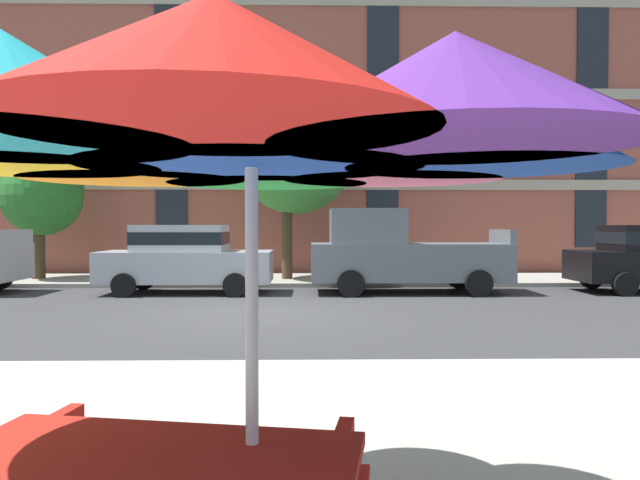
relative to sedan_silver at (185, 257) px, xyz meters
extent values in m
plane|color=#38383A|center=(2.14, -3.70, -0.95)|extent=(120.00, 120.00, 0.00)
cube|color=#9E998E|center=(2.14, 3.10, -0.89)|extent=(56.00, 3.60, 0.12)
cube|color=#934C3D|center=(2.14, 11.30, 7.05)|extent=(44.33, 12.00, 16.00)
cube|color=#9E937F|center=(2.14, 5.26, 2.25)|extent=(43.45, 0.08, 0.36)
cube|color=#9E937F|center=(2.14, 5.26, 5.45)|extent=(43.45, 0.08, 0.36)
cube|color=#9E937F|center=(2.14, 5.26, 8.65)|extent=(43.45, 0.08, 0.36)
cube|color=black|center=(-1.56, 5.27, 7.45)|extent=(1.10, 0.06, 14.80)
cube|color=black|center=(5.83, 5.27, 7.45)|extent=(1.10, 0.06, 14.80)
cube|color=black|center=(13.22, 5.27, 7.45)|extent=(1.10, 0.06, 14.80)
cube|color=#A8AAB2|center=(-4.40, 0.00, 0.53)|extent=(0.16, 1.75, 0.36)
cube|color=#A8AAB2|center=(0.05, 0.00, -0.25)|extent=(4.40, 1.76, 0.80)
cube|color=#A8AAB2|center=(-0.10, 0.00, 0.49)|extent=(2.30, 1.55, 0.68)
cube|color=black|center=(-0.10, 0.00, 0.49)|extent=(2.32, 1.57, 0.32)
cylinder|color=black|center=(1.42, 0.88, -0.65)|extent=(0.60, 0.22, 0.60)
cylinder|color=black|center=(1.42, -0.88, -0.65)|extent=(0.60, 0.22, 0.60)
cylinder|color=black|center=(-1.31, 0.88, -0.65)|extent=(0.60, 0.22, 0.60)
cylinder|color=black|center=(-1.31, -0.88, -0.65)|extent=(0.60, 0.22, 0.60)
cube|color=slate|center=(5.85, 0.00, -0.13)|extent=(5.10, 1.90, 0.96)
cube|color=slate|center=(4.75, 0.00, 0.80)|extent=(1.90, 1.75, 0.90)
cube|color=slate|center=(8.32, 0.00, 0.53)|extent=(0.16, 1.75, 0.36)
cylinder|color=black|center=(7.43, 0.95, -0.61)|extent=(0.68, 0.22, 0.68)
cylinder|color=black|center=(7.43, -0.95, -0.61)|extent=(0.68, 0.22, 0.68)
cylinder|color=black|center=(4.27, 0.95, -0.61)|extent=(0.68, 0.22, 0.68)
cylinder|color=black|center=(4.27, -0.95, -0.61)|extent=(0.68, 0.22, 0.68)
cylinder|color=black|center=(11.13, 0.88, -0.65)|extent=(0.60, 0.22, 0.60)
cylinder|color=black|center=(11.13, -0.88, -0.65)|extent=(0.60, 0.22, 0.60)
cylinder|color=#4C3823|center=(-5.17, 3.05, 0.04)|extent=(0.40, 0.40, 1.99)
sphere|color=#236023|center=(-4.92, 3.15, 1.84)|extent=(1.88, 1.88, 1.88)
sphere|color=#236023|center=(-4.84, 2.75, 1.91)|extent=(1.90, 1.90, 1.90)
sphere|color=#236023|center=(-5.08, 3.19, 1.97)|extent=(2.44, 2.44, 2.44)
sphere|color=#236023|center=(-5.02, 3.01, 1.72)|extent=(2.42, 2.42, 2.42)
cylinder|color=#4C3823|center=(2.56, 2.82, 0.47)|extent=(0.33, 0.33, 2.84)
sphere|color=#387F33|center=(2.82, 2.92, 3.01)|extent=(3.69, 3.69, 3.69)
sphere|color=#387F33|center=(2.44, 2.78, 3.30)|extent=(2.52, 2.52, 2.52)
sphere|color=#387F33|center=(2.78, 2.77, 3.22)|extent=(2.82, 2.82, 2.82)
cylinder|color=silver|center=(2.97, -12.70, 0.25)|extent=(0.06, 0.06, 2.40)
cone|color=blue|center=(4.02, -12.70, 1.26)|extent=(1.25, 1.25, 0.37)
cone|color=#E5668C|center=(3.71, -11.96, 1.26)|extent=(1.25, 1.25, 0.37)
cone|color=green|center=(2.97, -11.66, 1.26)|extent=(1.25, 1.25, 0.37)
cone|color=orange|center=(2.23, -11.96, 1.26)|extent=(1.25, 1.25, 0.37)
cone|color=yellow|center=(1.93, -12.70, 1.26)|extent=(1.25, 1.25, 0.37)
cone|color=#199EB2|center=(2.23, -13.44, 1.26)|extent=(1.25, 1.25, 0.37)
cone|color=red|center=(2.97, -13.74, 1.26)|extent=(1.25, 1.25, 0.37)
cone|color=#662D9E|center=(3.71, -13.44, 1.26)|extent=(1.25, 1.25, 0.37)
cone|color=blue|center=(2.97, -12.70, 1.30)|extent=(1.56, 1.56, 0.45)
cube|color=red|center=(2.55, -12.80, -0.21)|extent=(1.91, 1.10, 0.06)
cube|color=red|center=(2.65, -12.19, -0.51)|extent=(1.82, 0.59, 0.05)
camera|label=1|loc=(3.23, -15.37, 0.81)|focal=33.04mm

